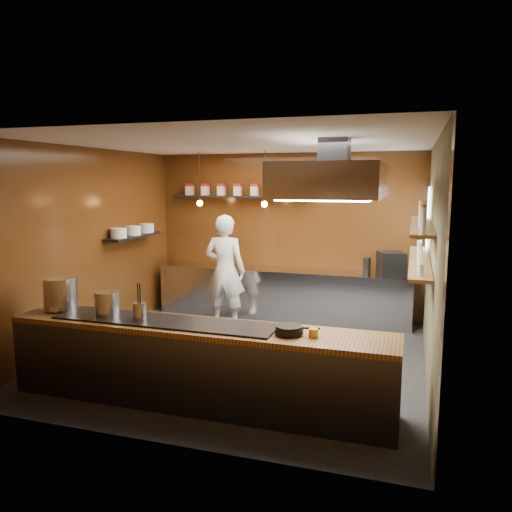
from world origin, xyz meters
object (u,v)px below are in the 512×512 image
at_px(stockpot_large, 60,293).
at_px(chef, 225,271).
at_px(stockpot_small, 107,303).
at_px(extractor_hood, 334,180).
at_px(espresso_machine, 391,264).

height_order(stockpot_large, chef, chef).
distance_m(stockpot_small, chef, 2.99).
relative_size(stockpot_large, chef, 0.20).
distance_m(extractor_hood, espresso_machine, 2.94).
relative_size(extractor_hood, stockpot_small, 6.81).
xyz_separation_m(stockpot_large, chef, (1.05, 2.90, -0.17)).
relative_size(stockpot_large, espresso_machine, 0.97).
distance_m(stockpot_large, chef, 3.09).
height_order(stockpot_large, espresso_machine, stockpot_large).
bearing_deg(extractor_hood, espresso_machine, 76.29).
relative_size(stockpot_large, stockpot_small, 1.35).
xyz_separation_m(extractor_hood, stockpot_small, (-2.44, -1.19, -1.43)).
distance_m(extractor_hood, chef, 3.16).
relative_size(extractor_hood, espresso_machine, 4.89).
bearing_deg(stockpot_large, stockpot_small, -5.84).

